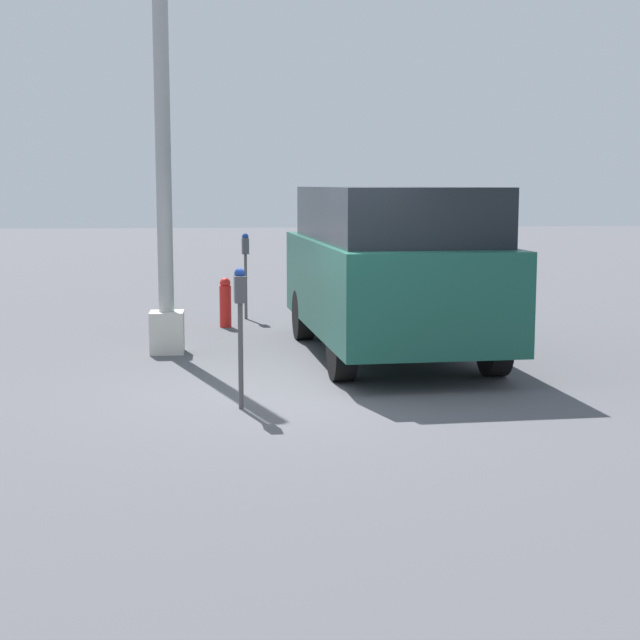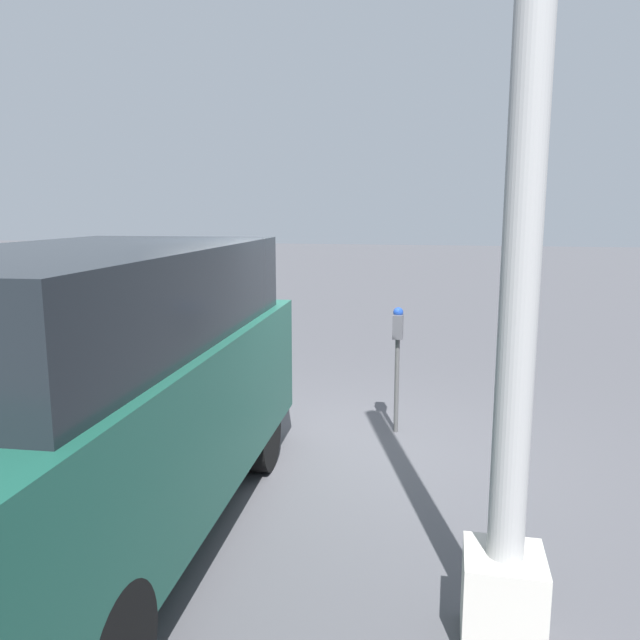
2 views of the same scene
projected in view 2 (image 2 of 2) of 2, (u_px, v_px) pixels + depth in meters
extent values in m
plane|color=#4C4C51|center=(323.00, 451.00, 6.36)|extent=(80.00, 80.00, 0.00)
cylinder|color=#4C4C4C|center=(397.00, 385.00, 6.84)|extent=(0.05, 0.05, 1.06)
cube|color=#47474C|center=(398.00, 326.00, 6.72)|extent=(0.20, 0.12, 0.26)
sphere|color=navy|center=(398.00, 312.00, 6.70)|extent=(0.11, 0.11, 0.11)
cube|color=beige|center=(502.00, 600.00, 3.48)|extent=(0.44, 0.44, 0.55)
cylinder|color=#9E9E9E|center=(531.00, 85.00, 3.01)|extent=(0.20, 0.20, 4.93)
cube|color=#195142|center=(84.00, 424.00, 4.43)|extent=(4.98, 2.31, 1.14)
cube|color=black|center=(85.00, 295.00, 4.39)|extent=(4.00, 2.10, 0.67)
cylinder|color=black|center=(260.00, 433.00, 5.87)|extent=(0.72, 0.28, 0.71)
cylinder|color=black|center=(83.00, 424.00, 6.13)|extent=(0.72, 0.28, 0.71)
cube|color=black|center=(122.00, 285.00, 15.46)|extent=(3.97, 1.85, 0.64)
cube|color=black|center=(117.00, 264.00, 15.18)|extent=(2.20, 1.65, 0.45)
cube|color=orange|center=(137.00, 283.00, 17.44)|extent=(0.08, 0.12, 0.20)
cylinder|color=black|center=(119.00, 291.00, 16.83)|extent=(0.59, 0.23, 0.59)
cylinder|color=black|center=(172.00, 292.00, 16.56)|extent=(0.59, 0.23, 0.59)
cylinder|color=black|center=(67.00, 304.00, 14.48)|extent=(0.59, 0.23, 0.59)
cylinder|color=black|center=(128.00, 306.00, 14.21)|extent=(0.59, 0.23, 0.59)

